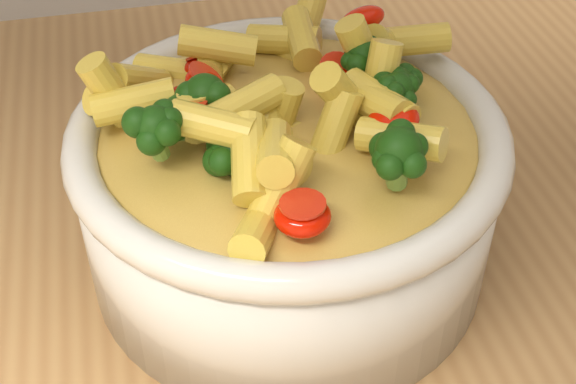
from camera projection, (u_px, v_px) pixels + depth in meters
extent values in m
cube|color=#A47846|center=(503.00, 354.00, 0.43)|extent=(1.20, 0.80, 0.04)
cylinder|color=silver|center=(288.00, 198.00, 0.43)|extent=(0.22, 0.22, 0.09)
ellipsoid|color=silver|center=(288.00, 234.00, 0.45)|extent=(0.20, 0.20, 0.03)
torus|color=silver|center=(288.00, 133.00, 0.40)|extent=(0.22, 0.22, 0.02)
ellipsoid|color=#E1BB4D|center=(288.00, 133.00, 0.40)|extent=(0.19, 0.19, 0.02)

